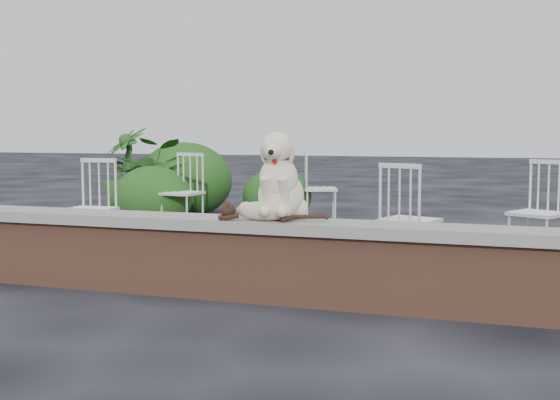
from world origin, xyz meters
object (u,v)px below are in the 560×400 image
(chair_b, at_px, (182,192))
(chair_d, at_px, (538,212))
(chair_e, at_px, (320,188))
(chair_a, at_px, (90,208))
(potted_plant_b, at_px, (128,172))
(potted_plant_a, at_px, (149,180))
(cat, at_px, (263,210))
(chair_c, at_px, (410,218))
(dog, at_px, (281,175))

(chair_b, height_order, chair_d, same)
(chair_e, relative_size, chair_a, 1.00)
(chair_b, xyz_separation_m, potted_plant_b, (-1.42, 1.12, 0.16))
(chair_b, distance_m, potted_plant_a, 1.01)
(cat, distance_m, chair_e, 4.34)
(chair_c, xyz_separation_m, potted_plant_a, (-3.81, 2.40, 0.09))
(chair_b, distance_m, chair_c, 3.50)
(chair_b, relative_size, chair_c, 1.00)
(chair_b, height_order, chair_c, same)
(dog, xyz_separation_m, chair_a, (-2.29, 1.05, -0.42))
(chair_b, distance_m, potted_plant_b, 1.81)
(chair_d, xyz_separation_m, chair_c, (-1.04, -0.86, 0.00))
(cat, height_order, chair_e, chair_e)
(chair_e, xyz_separation_m, chair_a, (-1.46, -3.07, 0.00))
(cat, distance_m, potted_plant_a, 4.80)
(cat, xyz_separation_m, chair_b, (-2.19, 3.15, -0.19))
(dog, relative_size, chair_c, 0.67)
(potted_plant_a, bearing_deg, chair_b, -37.57)
(chair_e, distance_m, potted_plant_a, 2.30)
(dog, height_order, chair_e, dog)
(chair_a, bearing_deg, dog, -28.01)
(chair_c, xyz_separation_m, potted_plant_b, (-4.43, 2.90, 0.16))
(chair_a, height_order, potted_plant_b, potted_plant_b)
(chair_d, height_order, chair_c, same)
(chair_e, height_order, potted_plant_a, potted_plant_a)
(chair_b, xyz_separation_m, chair_d, (4.06, -0.92, 0.00))
(chair_c, bearing_deg, chair_b, -11.40)
(chair_c, relative_size, potted_plant_a, 0.84)
(chair_c, xyz_separation_m, chair_e, (-1.57, 2.91, 0.00))
(cat, bearing_deg, potted_plant_b, 124.96)
(dog, height_order, chair_c, dog)
(dog, height_order, chair_a, dog)
(chair_d, distance_m, potted_plant_a, 5.09)
(potted_plant_b, bearing_deg, chair_d, -20.42)
(potted_plant_a, bearing_deg, dog, -49.64)
(chair_a, bearing_deg, cat, -31.88)
(chair_d, height_order, potted_plant_a, potted_plant_a)
(cat, xyz_separation_m, potted_plant_b, (-3.61, 4.26, -0.02))
(chair_e, bearing_deg, potted_plant_b, 71.62)
(dog, relative_size, chair_d, 0.67)
(chair_a, distance_m, potted_plant_b, 3.37)
(dog, xyz_separation_m, chair_e, (-0.82, 4.12, -0.42))
(cat, relative_size, potted_plant_a, 0.80)
(chair_b, xyz_separation_m, potted_plant_a, (-0.80, 0.61, 0.09))
(dog, relative_size, chair_b, 0.67)
(cat, bearing_deg, chair_e, 94.56)
(cat, bearing_deg, chair_a, 146.17)
(cat, xyz_separation_m, chair_a, (-2.21, 1.20, -0.19))
(chair_d, xyz_separation_m, potted_plant_b, (-5.48, 2.04, 0.16))
(dog, bearing_deg, chair_e, 95.98)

